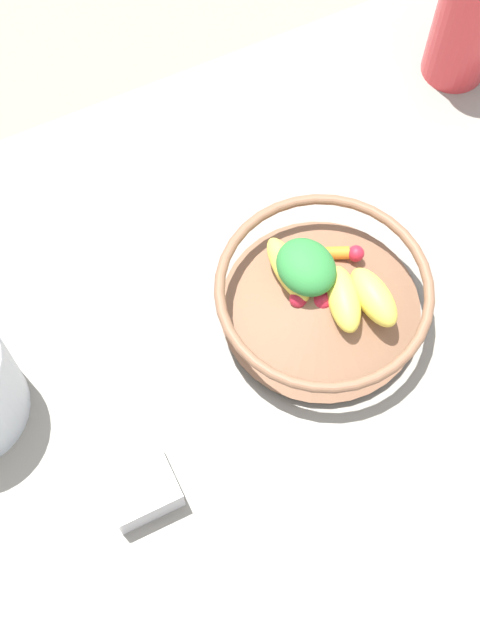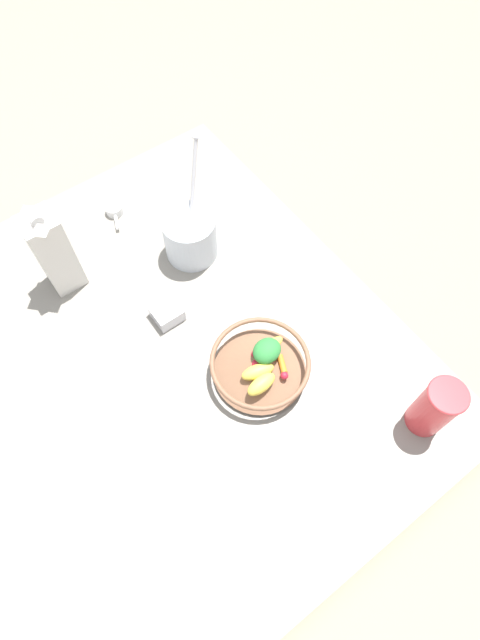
{
  "view_description": "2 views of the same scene",
  "coord_description": "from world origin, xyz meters",
  "px_view_note": "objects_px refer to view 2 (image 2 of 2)",
  "views": [
    {
      "loc": [
        -0.07,
        0.08,
        0.82
      ],
      "look_at": [
        0.21,
        -0.06,
        0.13
      ],
      "focal_mm": 50.0,
      "sensor_mm": 36.0,
      "label": 1
    },
    {
      "loc": [
        -0.05,
        -0.45,
        1.0
      ],
      "look_at": [
        0.23,
        -0.05,
        0.12
      ],
      "focal_mm": 28.0,
      "sensor_mm": 36.0,
      "label": 2
    }
  ],
  "objects_px": {
    "fruit_bowl": "(260,365)",
    "drinking_cup": "(435,407)",
    "milk_carton": "(49,247)",
    "yogurt_tub": "(190,235)",
    "spice_jar": "(167,313)"
  },
  "relations": [
    {
      "from": "milk_carton",
      "to": "spice_jar",
      "type": "height_order",
      "value": "milk_carton"
    },
    {
      "from": "yogurt_tub",
      "to": "fruit_bowl",
      "type": "bearing_deg",
      "value": -99.45
    },
    {
      "from": "milk_carton",
      "to": "spice_jar",
      "type": "bearing_deg",
      "value": -57.97
    },
    {
      "from": "drinking_cup",
      "to": "fruit_bowl",
      "type": "bearing_deg",
      "value": 126.22
    },
    {
      "from": "fruit_bowl",
      "to": "milk_carton",
      "type": "xyz_separation_m",
      "value": [
        -0.22,
        0.44,
        0.09
      ]
    },
    {
      "from": "yogurt_tub",
      "to": "spice_jar",
      "type": "bearing_deg",
      "value": -140.57
    },
    {
      "from": "fruit_bowl",
      "to": "drinking_cup",
      "type": "xyz_separation_m",
      "value": [
        0.2,
        -0.27,
        0.04
      ]
    },
    {
      "from": "milk_carton",
      "to": "yogurt_tub",
      "type": "bearing_deg",
      "value": -20.04
    },
    {
      "from": "drinking_cup",
      "to": "spice_jar",
      "type": "bearing_deg",
      "value": 119.75
    },
    {
      "from": "milk_carton",
      "to": "yogurt_tub",
      "type": "height_order",
      "value": "yogurt_tub"
    },
    {
      "from": "spice_jar",
      "to": "drinking_cup",
      "type": "bearing_deg",
      "value": -60.25
    },
    {
      "from": "spice_jar",
      "to": "milk_carton",
      "type": "bearing_deg",
      "value": 122.03
    },
    {
      "from": "fruit_bowl",
      "to": "spice_jar",
      "type": "height_order",
      "value": "fruit_bowl"
    },
    {
      "from": "yogurt_tub",
      "to": "drinking_cup",
      "type": "xyz_separation_m",
      "value": [
        0.14,
        -0.61,
        0.01
      ]
    },
    {
      "from": "yogurt_tub",
      "to": "drinking_cup",
      "type": "bearing_deg",
      "value": -76.97
    }
  ]
}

